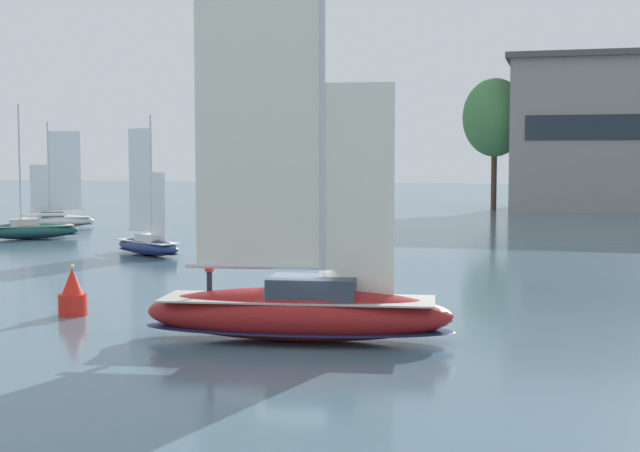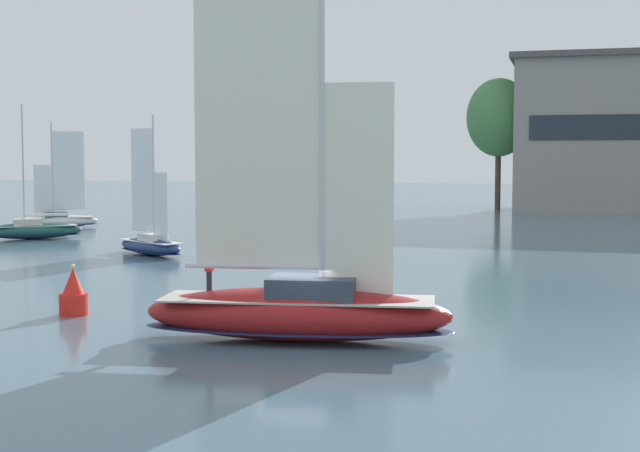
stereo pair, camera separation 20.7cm
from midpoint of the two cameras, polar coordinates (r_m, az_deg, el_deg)
name	(u,v)px [view 2 (the right image)]	position (r m, az deg, el deg)	size (l,w,h in m)	color
ground_plane	(297,340)	(31.69, -1.27, -7.30)	(400.00, 400.00, 0.00)	slate
tree_shore_center	(366,144)	(116.24, 2.99, 5.28)	(5.76, 5.76, 11.85)	brown
tree_shore_right	(499,118)	(113.09, 11.42, 6.80)	(7.92, 7.92, 16.31)	#4C3828
sailboat_main	(298,307)	(31.47, -1.24, -5.20)	(11.34, 4.57, 15.14)	maroon
sailboat_moored_near_marina	(59,219)	(85.62, -16.28, 0.43)	(6.66, 6.17, 9.78)	silver
sailboat_moored_far_slip	(33,230)	(74.44, -17.84, -0.23)	(7.47, 6.43, 10.66)	#194C47
sailboat_moored_outer_mooring	(150,243)	(60.16, -10.71, -1.09)	(6.69, 5.10, 9.22)	navy
channel_buoy	(73,295)	(37.83, -15.35, -4.26)	(1.17, 1.17, 2.11)	red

